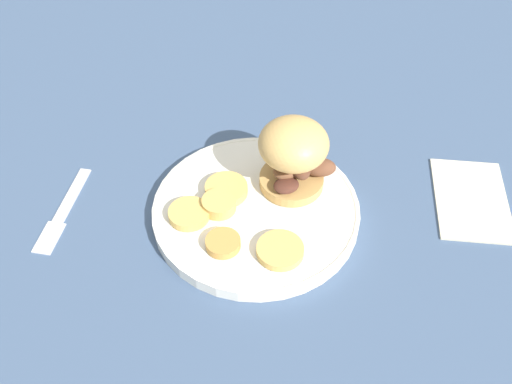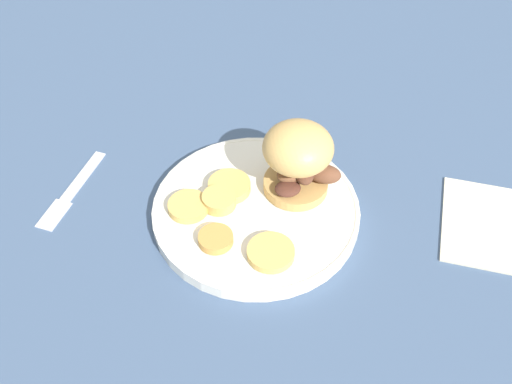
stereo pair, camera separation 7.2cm
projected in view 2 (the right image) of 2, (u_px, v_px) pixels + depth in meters
name	position (u px, v px, depth m)	size (l,w,h in m)	color
ground_plane	(256.00, 215.00, 0.75)	(4.00, 4.00, 0.00)	#3D5170
dinner_plate	(256.00, 210.00, 0.75)	(0.26, 0.26, 0.02)	white
sandwich	(299.00, 158.00, 0.72)	(0.09, 0.09, 0.10)	tan
potato_round_0	(217.00, 240.00, 0.70)	(0.04, 0.04, 0.01)	#BC8942
potato_round_1	(219.00, 200.00, 0.74)	(0.04, 0.04, 0.01)	tan
potato_round_2	(271.00, 252.00, 0.69)	(0.06, 0.06, 0.01)	tan
potato_round_3	(232.00, 184.00, 0.76)	(0.05, 0.05, 0.01)	tan
potato_round_4	(188.00, 206.00, 0.73)	(0.05, 0.05, 0.01)	tan
fork	(72.00, 190.00, 0.78)	(0.07, 0.14, 0.00)	silver
napkin	(480.00, 223.00, 0.74)	(0.14, 0.09, 0.01)	beige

